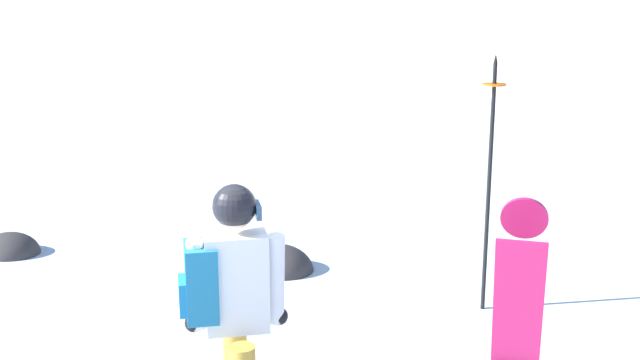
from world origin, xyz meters
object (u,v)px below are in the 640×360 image
object	(u,v)px
snowboarder_main	(232,317)
rock_dark	(11,253)
spare_snowboard	(517,332)
piste_marker_near	(490,169)
rock_mid	(277,270)

from	to	relation	value
snowboarder_main	rock_dark	xyz separation A→B (m)	(-3.71, 2.86, -0.92)
spare_snowboard	piste_marker_near	bearing A→B (deg)	98.32
snowboarder_main	spare_snowboard	size ratio (longest dim) A/B	1.08
snowboarder_main	piste_marker_near	world-z (taller)	piste_marker_near
spare_snowboard	rock_mid	size ratio (longest dim) A/B	2.14
piste_marker_near	rock_mid	bearing A→B (deg)	167.97
spare_snowboard	rock_dark	xyz separation A→B (m)	(-5.31, 2.37, -0.81)
snowboarder_main	rock_dark	world-z (taller)	snowboarder_main
spare_snowboard	rock_dark	size ratio (longest dim) A/B	2.47
spare_snowboard	rock_dark	distance (m)	5.87
piste_marker_near	rock_dark	bearing A→B (deg)	178.23
snowboarder_main	rock_dark	bearing A→B (deg)	142.31
rock_dark	snowboarder_main	bearing A→B (deg)	-37.69
spare_snowboard	rock_dark	world-z (taller)	spare_snowboard
rock_dark	rock_mid	world-z (taller)	rock_mid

